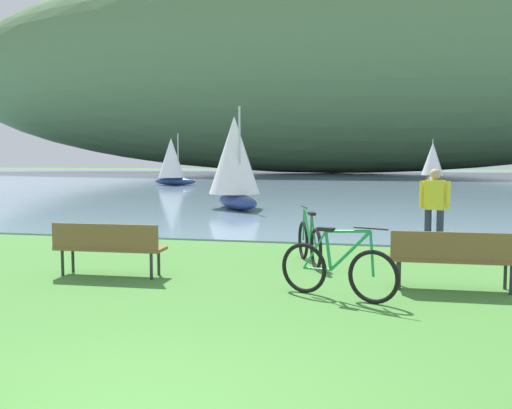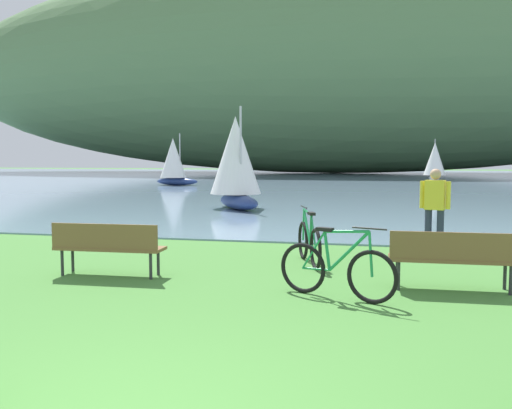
# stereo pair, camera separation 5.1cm
# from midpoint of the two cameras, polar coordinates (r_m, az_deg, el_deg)

# --- Properties ---
(bay_water) EXTENTS (180.00, 80.00, 0.04)m
(bay_water) POSITION_cam_midpoint_polar(r_m,az_deg,el_deg) (52.28, 10.24, 2.61)
(bay_water) COLOR #7A99B2
(bay_water) RESTS_ON ground
(distant_hillside) EXTENTS (110.12, 28.00, 27.79)m
(distant_hillside) POSITION_cam_midpoint_polar(r_m,az_deg,el_deg) (73.41, 7.90, 14.14)
(distant_hillside) COLOR #567A4C
(distant_hillside) RESTS_ON bay_water
(park_bench_near_camera) EXTENTS (1.81, 0.52, 0.88)m
(park_bench_near_camera) POSITION_cam_midpoint_polar(r_m,az_deg,el_deg) (8.48, 19.59, -4.97)
(park_bench_near_camera) COLOR brown
(park_bench_near_camera) RESTS_ON ground
(park_bench_further_along) EXTENTS (1.81, 0.54, 0.88)m
(park_bench_further_along) POSITION_cam_midpoint_polar(r_m,az_deg,el_deg) (9.29, -15.16, -4.03)
(park_bench_further_along) COLOR brown
(park_bench_further_along) RESTS_ON ground
(bicycle_leaning_near_bench) EXTENTS (1.66, 0.73, 1.01)m
(bicycle_leaning_near_bench) POSITION_cam_midpoint_polar(r_m,az_deg,el_deg) (7.69, 8.23, -6.66)
(bicycle_leaning_near_bench) COLOR black
(bicycle_leaning_near_bench) RESTS_ON ground
(bicycle_beside_path) EXTENTS (0.64, 1.69, 1.01)m
(bicycle_beside_path) POSITION_cam_midpoint_polar(r_m,az_deg,el_deg) (10.09, 5.37, -3.90)
(bicycle_beside_path) COLOR black
(bicycle_beside_path) RESTS_ON ground
(person_at_shoreline) EXTENTS (0.58, 0.33, 1.71)m
(person_at_shoreline) POSITION_cam_midpoint_polar(r_m,az_deg,el_deg) (11.77, 17.82, -0.03)
(person_at_shoreline) COLOR #282D47
(person_at_shoreline) RESTS_ON ground
(sailboat_nearest_to_shore) EXTENTS (2.77, 3.16, 3.77)m
(sailboat_nearest_to_shore) POSITION_cam_midpoint_polar(r_m,az_deg,el_deg) (20.65, -2.28, 4.48)
(sailboat_nearest_to_shore) COLOR navy
(sailboat_nearest_to_shore) RESTS_ON bay_water
(sailboat_mid_bay) EXTENTS (1.89, 3.04, 3.51)m
(sailboat_mid_bay) POSITION_cam_midpoint_polar(r_m,az_deg,el_deg) (47.97, 17.73, 4.27)
(sailboat_mid_bay) COLOR white
(sailboat_mid_bay) RESTS_ON bay_water
(sailboat_toward_hillside) EXTENTS (3.15, 1.99, 3.63)m
(sailboat_toward_hillside) POSITION_cam_midpoint_polar(r_m,az_deg,el_deg) (39.35, -8.73, 4.46)
(sailboat_toward_hillside) COLOR navy
(sailboat_toward_hillside) RESTS_ON bay_water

